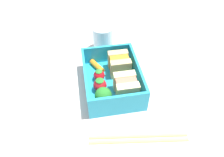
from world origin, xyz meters
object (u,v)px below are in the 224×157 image
object	(u,v)px
strawberry_far_left	(99,75)
strawberry_left	(100,85)
broccoli_floret	(103,96)
sandwich_center_left	(126,87)
folded_napkin	(38,94)
chopstick_pair	(139,138)
carrot_stick_far_left	(97,66)
drinking_glass	(102,39)
sandwich_left	(119,64)

from	to	relation	value
strawberry_far_left	strawberry_left	size ratio (longest dim) A/B	0.90
broccoli_floret	sandwich_center_left	bearing A→B (deg)	111.73
strawberry_far_left	sandwich_center_left	bearing A→B (deg)	44.21
sandwich_center_left	folded_napkin	bearing A→B (deg)	-101.82
strawberry_far_left	chopstick_pair	size ratio (longest dim) A/B	0.17
strawberry_left	chopstick_pair	distance (cm)	14.73
carrot_stick_far_left	drinking_glass	world-z (taller)	drinking_glass
strawberry_far_left	folded_napkin	distance (cm)	15.05
broccoli_floret	strawberry_far_left	bearing A→B (deg)	179.65
drinking_glass	strawberry_far_left	bearing A→B (deg)	-11.52
drinking_glass	folded_napkin	distance (cm)	22.96
carrot_stick_far_left	strawberry_left	world-z (taller)	strawberry_left
carrot_stick_far_left	strawberry_left	distance (cm)	7.54
strawberry_left	broccoli_floret	xyz separation A→B (cm)	(4.29, 0.19, 1.12)
sandwich_center_left	folded_napkin	distance (cm)	20.85
strawberry_left	broccoli_floret	bearing A→B (deg)	2.55
strawberry_left	chopstick_pair	size ratio (longest dim) A/B	0.19
strawberry_left	chopstick_pair	bearing A→B (deg)	23.95
sandwich_center_left	strawberry_far_left	xyz separation A→B (cm)	(-5.51, -5.36, -0.83)
strawberry_left	folded_napkin	xyz separation A→B (cm)	(-2.08, -14.55, -2.69)
drinking_glass	sandwich_left	bearing A→B (deg)	13.62
strawberry_far_left	chopstick_pair	world-z (taller)	strawberry_far_left
sandwich_center_left	carrot_stick_far_left	bearing A→B (deg)	-150.75
sandwich_left	chopstick_pair	xyz separation A→B (cm)	(18.80, 0.29, -3.17)
broccoli_floret	drinking_glass	bearing A→B (deg)	172.53
carrot_stick_far_left	strawberry_left	bearing A→B (deg)	-1.66
drinking_glass	folded_napkin	bearing A→B (deg)	-50.36
carrot_stick_far_left	strawberry_far_left	distance (cm)	4.18
drinking_glass	folded_napkin	xyz separation A→B (cm)	(14.48, -17.47, -3.48)
sandwich_center_left	strawberry_left	bearing A→B (deg)	-110.86
strawberry_far_left	drinking_glass	world-z (taller)	drinking_glass
strawberry_far_left	chopstick_pair	distance (cm)	17.72
sandwich_left	strawberry_far_left	xyz separation A→B (cm)	(2.16, -5.36, -0.83)
sandwich_center_left	strawberry_far_left	distance (cm)	7.73
strawberry_left	broccoli_floret	world-z (taller)	broccoli_floret
strawberry_far_left	carrot_stick_far_left	bearing A→B (deg)	-179.70
sandwich_center_left	folded_napkin	world-z (taller)	sandwich_center_left
sandwich_left	broccoli_floret	distance (cm)	11.23
sandwich_center_left	carrot_stick_far_left	world-z (taller)	sandwich_center_left
drinking_glass	broccoli_floret	bearing A→B (deg)	-7.47
strawberry_far_left	sandwich_left	bearing A→B (deg)	111.99
sandwich_center_left	strawberry_left	distance (cm)	6.02
sandwich_center_left	broccoli_floret	xyz separation A→B (cm)	(2.15, -5.40, 0.49)
sandwich_center_left	drinking_glass	world-z (taller)	drinking_glass
drinking_glass	folded_napkin	size ratio (longest dim) A/B	0.63
sandwich_left	strawberry_left	distance (cm)	7.90
carrot_stick_far_left	broccoli_floret	world-z (taller)	broccoli_floret
folded_napkin	strawberry_left	bearing A→B (deg)	81.85
folded_napkin	sandwich_center_left	bearing A→B (deg)	78.18
broccoli_floret	chopstick_pair	bearing A→B (deg)	32.42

